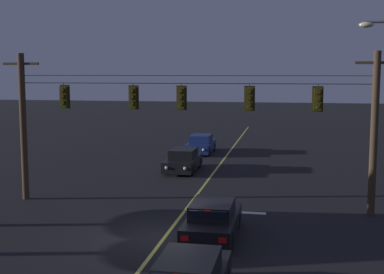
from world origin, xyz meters
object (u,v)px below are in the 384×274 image
(car_waiting_near_lane, at_px, (213,221))
(car_oncoming_trailing, at_px, (201,144))
(traffic_light_rightmost, at_px, (318,99))
(car_oncoming_lead, at_px, (183,161))
(traffic_light_leftmost, at_px, (64,97))
(traffic_light_left_inner, at_px, (133,98))
(traffic_light_centre, at_px, (181,98))
(traffic_light_right_inner, at_px, (249,99))

(car_waiting_near_lane, distance_m, car_oncoming_trailing, 20.86)
(traffic_light_rightmost, relative_size, car_oncoming_lead, 0.28)
(traffic_light_leftmost, distance_m, traffic_light_rightmost, 11.67)
(traffic_light_left_inner, bearing_deg, traffic_light_rightmost, 0.00)
(traffic_light_centre, distance_m, car_oncoming_trailing, 16.85)
(traffic_light_centre, xyz_separation_m, car_oncoming_lead, (-1.66, 8.64, -4.36))
(traffic_light_rightmost, bearing_deg, traffic_light_leftmost, 180.00)
(traffic_light_left_inner, distance_m, car_oncoming_lead, 9.70)
(car_waiting_near_lane, bearing_deg, car_oncoming_lead, 106.14)
(traffic_light_rightmost, bearing_deg, traffic_light_left_inner, 180.00)
(traffic_light_right_inner, bearing_deg, traffic_light_leftmost, 180.00)
(traffic_light_right_inner, relative_size, car_oncoming_lead, 0.28)
(traffic_light_left_inner, relative_size, car_waiting_near_lane, 0.28)
(traffic_light_rightmost, bearing_deg, car_waiting_near_lane, -132.35)
(car_oncoming_trailing, bearing_deg, car_waiting_near_lane, -79.26)
(traffic_light_centre, height_order, car_oncoming_trailing, traffic_light_centre)
(traffic_light_right_inner, height_order, traffic_light_rightmost, same)
(traffic_light_right_inner, bearing_deg, car_oncoming_lead, 118.73)
(traffic_light_leftmost, bearing_deg, traffic_light_rightmost, 0.00)
(traffic_light_rightmost, bearing_deg, traffic_light_centre, 180.00)
(car_waiting_near_lane, bearing_deg, car_oncoming_trailing, 100.74)
(traffic_light_right_inner, bearing_deg, traffic_light_left_inner, 180.00)
(traffic_light_left_inner, xyz_separation_m, car_oncoming_lead, (0.60, 8.64, -4.36))
(traffic_light_rightmost, xyz_separation_m, car_oncoming_lead, (-7.69, 8.64, -4.36))
(traffic_light_left_inner, relative_size, traffic_light_rightmost, 1.00)
(traffic_light_left_inner, height_order, traffic_light_right_inner, same)
(traffic_light_left_inner, xyz_separation_m, traffic_light_right_inner, (5.34, 0.00, 0.00))
(car_oncoming_lead, bearing_deg, traffic_light_rightmost, -48.35)
(traffic_light_centre, bearing_deg, traffic_light_rightmost, 0.00)
(traffic_light_rightmost, xyz_separation_m, car_waiting_near_lane, (-3.94, -4.32, -4.36))
(traffic_light_rightmost, bearing_deg, traffic_light_right_inner, 180.00)
(traffic_light_right_inner, bearing_deg, car_oncoming_trailing, 106.77)
(traffic_light_left_inner, bearing_deg, traffic_light_right_inner, 0.00)
(traffic_light_centre, distance_m, traffic_light_right_inner, 3.08)
(car_waiting_near_lane, xyz_separation_m, car_oncoming_lead, (-3.75, 12.96, -0.00))
(traffic_light_centre, distance_m, car_oncoming_lead, 9.82)
(traffic_light_centre, height_order, car_waiting_near_lane, traffic_light_centre)
(traffic_light_left_inner, xyz_separation_m, traffic_light_rightmost, (8.29, 0.00, 0.00))
(traffic_light_rightmost, xyz_separation_m, car_oncoming_trailing, (-7.82, 16.17, -4.36))
(traffic_light_left_inner, distance_m, car_oncoming_trailing, 16.76)
(traffic_light_centre, relative_size, car_oncoming_lead, 0.28)
(traffic_light_leftmost, height_order, car_waiting_near_lane, traffic_light_leftmost)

